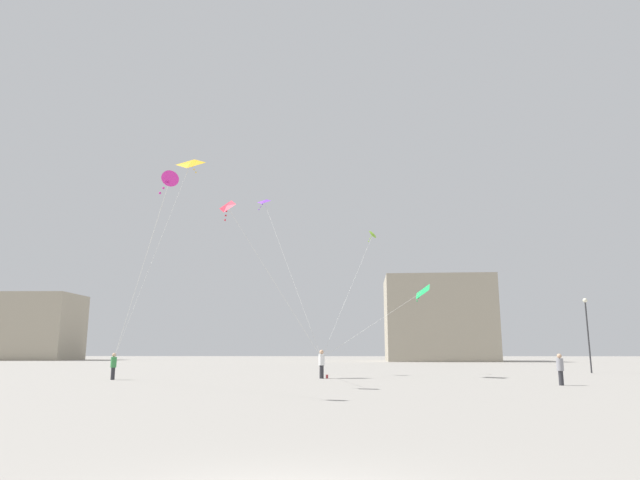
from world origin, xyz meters
name	(u,v)px	position (x,y,z in m)	size (l,w,h in m)	color
person_in_white	(322,363)	(-0.39, 30.05, 1.01)	(0.40, 0.40, 1.84)	#2D2D33
person_in_grey	(560,368)	(12.46, 23.43, 0.90)	(0.36, 0.36, 1.64)	#2D2D33
person_in_green	(113,365)	(-13.38, 28.04, 0.90)	(0.36, 0.36, 1.64)	#2D2D33
kite_amber_delta	(189,166)	(-10.07, 31.23, 14.99)	(4.28, 3.83, 14.32)	yellow
kite_crimson_delta	(231,214)	(-4.92, 21.29, 8.90)	(5.22, 9.60, 8.22)	red
kite_magenta_diamond	(167,189)	(-6.56, 15.40, 8.57)	(7.50, 13.45, 7.89)	#D12899
kite_emerald_delta	(421,292)	(6.52, 31.76, 5.78)	(7.57, 2.64, 4.95)	green
kite_violet_delta	(266,207)	(-4.95, 35.22, 12.88)	(5.30, 5.85, 12.35)	purple
kite_lime_diamond	(372,237)	(3.51, 37.20, 10.86)	(4.47, 7.83, 10.17)	#8CD12D
building_left_hall	(26,327)	(-55.00, 91.26, 5.81)	(17.70, 11.32, 11.62)	#A39984
building_centre_hall	(438,319)	(17.00, 84.62, 6.71)	(17.47, 14.19, 13.43)	#A39984
lamppost_east	(587,324)	(20.99, 39.16, 3.92)	(0.36, 0.36, 5.99)	#2D2D30
handbag_beside_flyer	(327,377)	(-0.04, 30.15, 0.12)	(0.32, 0.14, 0.24)	maroon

